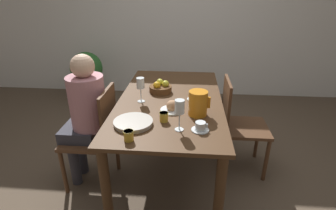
{
  "coord_description": "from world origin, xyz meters",
  "views": [
    {
      "loc": [
        0.16,
        -2.09,
        1.67
      ],
      "look_at": [
        0.0,
        -0.24,
        0.83
      ],
      "focal_mm": 28.0,
      "sensor_mm": 36.0,
      "label": 1
    }
  ],
  "objects_px": {
    "chair_person_side": "(97,135)",
    "wine_glass_juice": "(180,108)",
    "chair_opposite": "(238,123)",
    "serving_tray": "(133,123)",
    "fruit_bowl": "(161,88)",
    "red_pitcher": "(198,103)",
    "wine_glass_water": "(140,84)",
    "teacup_near_person": "(200,127)",
    "teacup_across": "(194,97)",
    "potted_plant": "(87,70)",
    "person_seated": "(85,110)",
    "bread_plate": "(172,107)",
    "jam_jar_amber": "(129,135)",
    "jam_jar_red": "(164,117)"
  },
  "relations": [
    {
      "from": "person_seated",
      "to": "potted_plant",
      "type": "distance_m",
      "value": 1.89
    },
    {
      "from": "wine_glass_juice",
      "to": "jam_jar_amber",
      "type": "bearing_deg",
      "value": -152.87
    },
    {
      "from": "chair_person_side",
      "to": "wine_glass_juice",
      "type": "xyz_separation_m",
      "value": [
        0.73,
        -0.35,
        0.45
      ]
    },
    {
      "from": "chair_person_side",
      "to": "jam_jar_red",
      "type": "bearing_deg",
      "value": -110.93
    },
    {
      "from": "bread_plate",
      "to": "jam_jar_amber",
      "type": "bearing_deg",
      "value": -118.16
    },
    {
      "from": "wine_glass_juice",
      "to": "teacup_across",
      "type": "height_order",
      "value": "wine_glass_juice"
    },
    {
      "from": "red_pitcher",
      "to": "wine_glass_water",
      "type": "xyz_separation_m",
      "value": [
        -0.47,
        0.21,
        0.06
      ]
    },
    {
      "from": "wine_glass_juice",
      "to": "teacup_near_person",
      "type": "distance_m",
      "value": 0.2
    },
    {
      "from": "chair_person_side",
      "to": "chair_opposite",
      "type": "xyz_separation_m",
      "value": [
        1.26,
        0.32,
        0.0
      ]
    },
    {
      "from": "red_pitcher",
      "to": "wine_glass_water",
      "type": "bearing_deg",
      "value": 156.07
    },
    {
      "from": "teacup_near_person",
      "to": "teacup_across",
      "type": "distance_m",
      "value": 0.53
    },
    {
      "from": "chair_opposite",
      "to": "serving_tray",
      "type": "bearing_deg",
      "value": -54.1
    },
    {
      "from": "chair_person_side",
      "to": "teacup_near_person",
      "type": "bearing_deg",
      "value": -111.63
    },
    {
      "from": "teacup_across",
      "to": "serving_tray",
      "type": "distance_m",
      "value": 0.65
    },
    {
      "from": "red_pitcher",
      "to": "fruit_bowl",
      "type": "relative_size",
      "value": 0.93
    },
    {
      "from": "person_seated",
      "to": "bread_plate",
      "type": "distance_m",
      "value": 0.76
    },
    {
      "from": "chair_person_side",
      "to": "chair_opposite",
      "type": "bearing_deg",
      "value": -75.86
    },
    {
      "from": "wine_glass_water",
      "to": "potted_plant",
      "type": "height_order",
      "value": "wine_glass_water"
    },
    {
      "from": "serving_tray",
      "to": "jam_jar_red",
      "type": "bearing_deg",
      "value": 17.67
    },
    {
      "from": "wine_glass_juice",
      "to": "teacup_across",
      "type": "relative_size",
      "value": 1.83
    },
    {
      "from": "wine_glass_juice",
      "to": "bread_plate",
      "type": "distance_m",
      "value": 0.33
    },
    {
      "from": "wine_glass_juice",
      "to": "chair_person_side",
      "type": "bearing_deg",
      "value": 154.33
    },
    {
      "from": "red_pitcher",
      "to": "fruit_bowl",
      "type": "bearing_deg",
      "value": 126.76
    },
    {
      "from": "bread_plate",
      "to": "potted_plant",
      "type": "relative_size",
      "value": 0.24
    },
    {
      "from": "jam_jar_amber",
      "to": "potted_plant",
      "type": "relative_size",
      "value": 0.09
    },
    {
      "from": "bread_plate",
      "to": "serving_tray",
      "type": "bearing_deg",
      "value": -136.4
    },
    {
      "from": "chair_person_side",
      "to": "teacup_across",
      "type": "bearing_deg",
      "value": -77.52
    },
    {
      "from": "wine_glass_water",
      "to": "teacup_near_person",
      "type": "bearing_deg",
      "value": -42.71
    },
    {
      "from": "teacup_near_person",
      "to": "jam_jar_amber",
      "type": "height_order",
      "value": "jam_jar_amber"
    },
    {
      "from": "chair_opposite",
      "to": "jam_jar_amber",
      "type": "bearing_deg",
      "value": -45.43
    },
    {
      "from": "wine_glass_water",
      "to": "serving_tray",
      "type": "bearing_deg",
      "value": -87.84
    },
    {
      "from": "person_seated",
      "to": "teacup_across",
      "type": "xyz_separation_m",
      "value": [
        0.92,
        0.15,
        0.09
      ]
    },
    {
      "from": "jam_jar_amber",
      "to": "jam_jar_red",
      "type": "relative_size",
      "value": 1.0
    },
    {
      "from": "person_seated",
      "to": "red_pitcher",
      "type": "xyz_separation_m",
      "value": [
        0.95,
        -0.14,
        0.16
      ]
    },
    {
      "from": "serving_tray",
      "to": "jam_jar_amber",
      "type": "relative_size",
      "value": 4.06
    },
    {
      "from": "serving_tray",
      "to": "fruit_bowl",
      "type": "height_order",
      "value": "fruit_bowl"
    },
    {
      "from": "teacup_near_person",
      "to": "person_seated",
      "type": "bearing_deg",
      "value": 158.59
    },
    {
      "from": "teacup_near_person",
      "to": "red_pitcher",
      "type": "bearing_deg",
      "value": 93.53
    },
    {
      "from": "chair_opposite",
      "to": "red_pitcher",
      "type": "height_order",
      "value": "red_pitcher"
    },
    {
      "from": "chair_person_side",
      "to": "red_pitcher",
      "type": "bearing_deg",
      "value": -97.12
    },
    {
      "from": "wine_glass_water",
      "to": "wine_glass_juice",
      "type": "height_order",
      "value": "wine_glass_juice"
    },
    {
      "from": "chair_opposite",
      "to": "bread_plate",
      "type": "height_order",
      "value": "chair_opposite"
    },
    {
      "from": "serving_tray",
      "to": "chair_person_side",
      "type": "bearing_deg",
      "value": 143.17
    },
    {
      "from": "red_pitcher",
      "to": "jam_jar_amber",
      "type": "bearing_deg",
      "value": -137.45
    },
    {
      "from": "teacup_across",
      "to": "red_pitcher",
      "type": "bearing_deg",
      "value": -85.5
    },
    {
      "from": "person_seated",
      "to": "bread_plate",
      "type": "relative_size",
      "value": 6.39
    },
    {
      "from": "teacup_near_person",
      "to": "wine_glass_juice",
      "type": "bearing_deg",
      "value": -178.0
    },
    {
      "from": "teacup_across",
      "to": "jam_jar_amber",
      "type": "height_order",
      "value": "jam_jar_amber"
    },
    {
      "from": "chair_opposite",
      "to": "potted_plant",
      "type": "relative_size",
      "value": 1.16
    },
    {
      "from": "red_pitcher",
      "to": "serving_tray",
      "type": "xyz_separation_m",
      "value": [
        -0.45,
        -0.19,
        -0.08
      ]
    }
  ]
}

